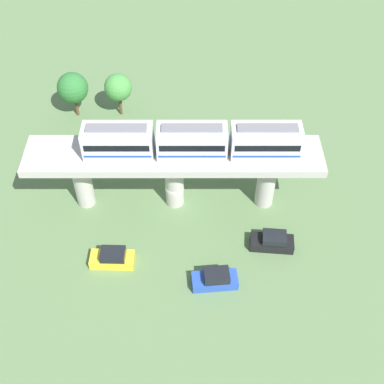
{
  "coord_description": "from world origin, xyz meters",
  "views": [
    {
      "loc": [
        35.34,
        1.77,
        40.05
      ],
      "look_at": [
        2.5,
        1.79,
        4.25
      ],
      "focal_mm": 46.97,
      "sensor_mm": 36.0,
      "label": 1
    }
  ],
  "objects_px": {
    "tree_near_viaduct": "(73,88)",
    "parked_car_black": "(273,242)",
    "train": "(192,141)",
    "parked_car_yellow": "(113,258)",
    "tree_far_corner": "(118,88)",
    "tree_mid_lot": "(193,134)",
    "parked_car_blue": "(215,279)"
  },
  "relations": [
    {
      "from": "parked_car_yellow",
      "to": "tree_far_corner",
      "type": "xyz_separation_m",
      "value": [
        -22.68,
        -1.37,
        3.24
      ]
    },
    {
      "from": "train",
      "to": "tree_mid_lot",
      "type": "height_order",
      "value": "train"
    },
    {
      "from": "parked_car_yellow",
      "to": "tree_near_viaduct",
      "type": "height_order",
      "value": "tree_near_viaduct"
    },
    {
      "from": "train",
      "to": "tree_near_viaduct",
      "type": "bearing_deg",
      "value": -135.64
    },
    {
      "from": "train",
      "to": "tree_mid_lot",
      "type": "relative_size",
      "value": 4.35
    },
    {
      "from": "parked_car_blue",
      "to": "tree_far_corner",
      "type": "height_order",
      "value": "tree_far_corner"
    },
    {
      "from": "tree_far_corner",
      "to": "tree_mid_lot",
      "type": "bearing_deg",
      "value": 49.15
    },
    {
      "from": "train",
      "to": "parked_car_black",
      "type": "bearing_deg",
      "value": 53.32
    },
    {
      "from": "parked_car_yellow",
      "to": "parked_car_black",
      "type": "xyz_separation_m",
      "value": [
        -1.96,
        15.4,
        0.0
      ]
    },
    {
      "from": "parked_car_black",
      "to": "tree_mid_lot",
      "type": "relative_size",
      "value": 0.92
    },
    {
      "from": "parked_car_black",
      "to": "tree_near_viaduct",
      "type": "xyz_separation_m",
      "value": [
        -20.54,
        -22.22,
        3.32
      ]
    },
    {
      "from": "train",
      "to": "tree_far_corner",
      "type": "xyz_separation_m",
      "value": [
        -14.87,
        -8.91,
        -4.63
      ]
    },
    {
      "from": "parked_car_yellow",
      "to": "parked_car_black",
      "type": "distance_m",
      "value": 15.52
    },
    {
      "from": "train",
      "to": "tree_near_viaduct",
      "type": "distance_m",
      "value": 21.04
    },
    {
      "from": "train",
      "to": "parked_car_blue",
      "type": "distance_m",
      "value": 13.02
    },
    {
      "from": "train",
      "to": "parked_car_yellow",
      "type": "xyz_separation_m",
      "value": [
        7.81,
        -7.54,
        -7.87
      ]
    },
    {
      "from": "tree_mid_lot",
      "to": "parked_car_black",
      "type": "bearing_deg",
      "value": 31.0
    },
    {
      "from": "train",
      "to": "parked_car_blue",
      "type": "relative_size",
      "value": 4.72
    },
    {
      "from": "train",
      "to": "tree_far_corner",
      "type": "distance_m",
      "value": 17.94
    },
    {
      "from": "train",
      "to": "parked_car_yellow",
      "type": "distance_m",
      "value": 13.41
    },
    {
      "from": "tree_near_viaduct",
      "to": "tree_far_corner",
      "type": "bearing_deg",
      "value": 91.91
    },
    {
      "from": "parked_car_yellow",
      "to": "parked_car_black",
      "type": "bearing_deg",
      "value": 98.85
    },
    {
      "from": "parked_car_black",
      "to": "tree_mid_lot",
      "type": "distance_m",
      "value": 15.32
    },
    {
      "from": "tree_far_corner",
      "to": "tree_near_viaduct",
      "type": "bearing_deg",
      "value": -88.09
    },
    {
      "from": "parked_car_black",
      "to": "tree_far_corner",
      "type": "xyz_separation_m",
      "value": [
        -20.72,
        -16.77,
        3.24
      ]
    },
    {
      "from": "train",
      "to": "parked_car_blue",
      "type": "xyz_separation_m",
      "value": [
        10.15,
        2.13,
        -7.87
      ]
    },
    {
      "from": "train",
      "to": "parked_car_blue",
      "type": "height_order",
      "value": "train"
    },
    {
      "from": "parked_car_yellow",
      "to": "parked_car_black",
      "type": "height_order",
      "value": "same"
    },
    {
      "from": "parked_car_black",
      "to": "tree_mid_lot",
      "type": "xyz_separation_m",
      "value": [
        -12.94,
        -7.78,
        2.59
      ]
    },
    {
      "from": "train",
      "to": "parked_car_black",
      "type": "distance_m",
      "value": 12.57
    },
    {
      "from": "tree_near_viaduct",
      "to": "parked_car_black",
      "type": "bearing_deg",
      "value": 47.25
    },
    {
      "from": "parked_car_black",
      "to": "tree_near_viaduct",
      "type": "distance_m",
      "value": 30.43
    }
  ]
}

